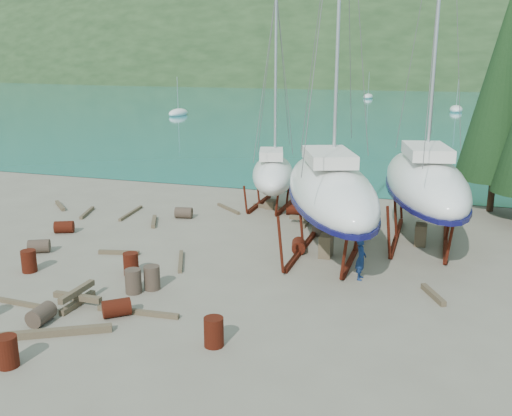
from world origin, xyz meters
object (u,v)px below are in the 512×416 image
(large_sailboat_near, at_px, (330,190))
(small_sailboat_shore, at_px, (273,173))
(worker, at_px, (361,259))
(large_sailboat_far, at_px, (425,182))

(large_sailboat_near, distance_m, small_sailboat_shore, 8.35)
(large_sailboat_near, height_order, small_sailboat_shore, large_sailboat_near)
(small_sailboat_shore, height_order, worker, small_sailboat_shore)
(large_sailboat_near, distance_m, large_sailboat_far, 4.71)
(small_sailboat_shore, bearing_deg, large_sailboat_far, -42.22)
(small_sailboat_shore, xyz_separation_m, worker, (6.30, -9.58, -1.11))
(small_sailboat_shore, bearing_deg, large_sailboat_near, -72.80)
(large_sailboat_far, height_order, worker, large_sailboat_far)
(worker, bearing_deg, large_sailboat_near, 32.52)
(large_sailboat_near, bearing_deg, worker, -77.62)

